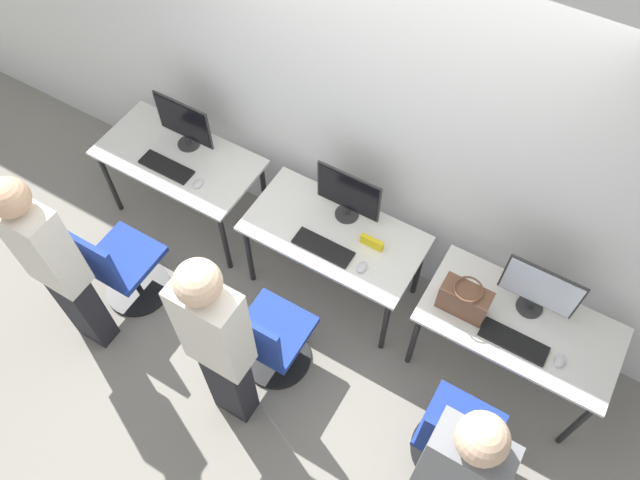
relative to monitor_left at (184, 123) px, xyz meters
name	(u,v)px	position (x,y,z in m)	size (l,w,h in m)	color
ground_plane	(311,316)	(1.31, -0.45, -0.92)	(20.00, 20.00, 0.00)	gray
wall_back	(372,116)	(1.31, 0.30, 0.48)	(12.00, 0.05, 2.80)	silver
desk_left	(180,164)	(0.00, -0.14, -0.30)	(1.20, 0.62, 0.70)	silver
monitor_left	(184,123)	(0.00, 0.00, 0.00)	(0.46, 0.16, 0.41)	#2D2D2D
keyboard_left	(166,167)	(0.00, -0.26, -0.21)	(0.41, 0.14, 0.02)	black
mouse_left	(198,183)	(0.29, -0.27, -0.20)	(0.06, 0.09, 0.03)	silver
office_chair_left	(121,269)	(0.07, -0.97, -0.55)	(0.48, 0.48, 0.91)	black
person_left	(54,264)	(0.06, -1.34, 0.01)	(0.36, 0.22, 1.70)	#232328
desk_center	(334,239)	(1.31, -0.14, -0.30)	(1.20, 0.62, 0.70)	silver
monitor_center	(348,194)	(1.31, 0.03, 0.00)	(0.46, 0.16, 0.41)	#2D2D2D
keyboard_center	(323,247)	(1.31, -0.28, -0.21)	(0.41, 0.14, 0.02)	black
mouse_center	(362,267)	(1.60, -0.29, -0.20)	(0.06, 0.09, 0.03)	silver
office_chair_center	(270,341)	(1.27, -0.90, -0.55)	(0.48, 0.48, 0.91)	black
person_center	(218,344)	(1.22, -1.27, 0.06)	(0.36, 0.23, 1.77)	#232328
desk_right	(518,329)	(2.62, -0.14, -0.30)	(1.20, 0.62, 0.70)	silver
monitor_right	(540,289)	(2.62, -0.01, 0.00)	(0.46, 0.16, 0.41)	#2D2D2D
keyboard_right	(514,341)	(2.62, -0.28, -0.21)	(0.41, 0.14, 0.02)	black
mouse_right	(560,361)	(2.90, -0.26, -0.20)	(0.06, 0.09, 0.03)	silver
office_chair_right	(454,441)	(2.57, -0.88, -0.55)	(0.48, 0.48, 0.91)	black
person_right	(453,478)	(2.61, -1.25, 0.02)	(0.36, 0.23, 1.72)	#232328
handbag	(464,299)	(2.26, -0.23, -0.10)	(0.30, 0.18, 0.25)	brown
placard_center	(372,243)	(1.57, -0.11, -0.18)	(0.16, 0.03, 0.08)	yellow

